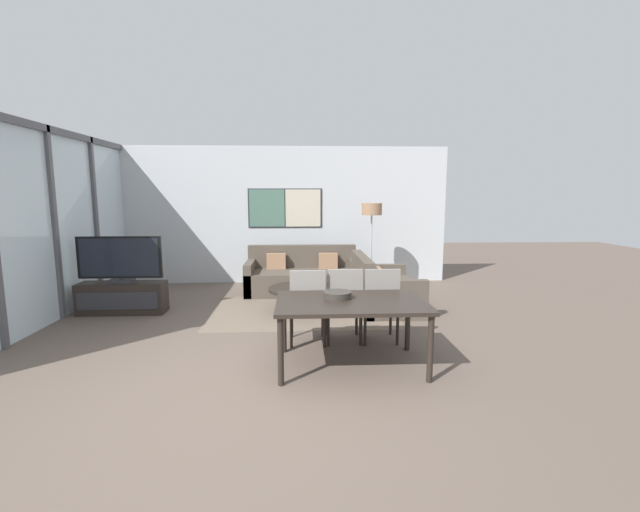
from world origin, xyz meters
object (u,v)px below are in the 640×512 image
at_px(coffee_table, 303,293).
at_px(dining_chair_right, 380,302).
at_px(dining_chair_centre, 344,302).
at_px(tv_console, 122,298).
at_px(television, 120,260).
at_px(floor_lamp, 372,215).
at_px(fruit_bowl, 338,294).
at_px(dining_chair_left, 308,303).
at_px(dining_table, 351,307).
at_px(sofa_main, 302,277).
at_px(sofa_side, 381,291).

relative_size(coffee_table, dining_chair_right, 1.13).
relative_size(coffee_table, dining_chair_centre, 1.13).
bearing_deg(tv_console, coffee_table, -1.00).
distance_m(television, floor_lamp, 4.38).
bearing_deg(floor_lamp, television, -161.67).
relative_size(tv_console, fruit_bowl, 4.35).
distance_m(television, dining_chair_left, 3.26).
bearing_deg(tv_console, dining_table, -33.95).
height_order(sofa_main, sofa_side, same).
xyz_separation_m(sofa_main, dining_chair_right, (0.94, -2.84, 0.25)).
distance_m(tv_console, dining_chair_centre, 3.63).
distance_m(coffee_table, dining_chair_centre, 1.54).
relative_size(coffee_table, dining_table, 0.68).
bearing_deg(dining_chair_centre, coffee_table, 108.95).
distance_m(television, sofa_side, 4.11).
bearing_deg(sofa_side, dining_table, 161.77).
bearing_deg(coffee_table, dining_chair_left, -88.29).
distance_m(dining_chair_left, floor_lamp, 3.30).
height_order(tv_console, sofa_main, sofa_main).
bearing_deg(dining_chair_centre, sofa_side, 64.35).
bearing_deg(tv_console, sofa_side, 1.61).
height_order(dining_chair_left, floor_lamp, floor_lamp).
height_order(tv_console, dining_chair_centre, dining_chair_centre).
xyz_separation_m(sofa_side, dining_table, (-0.77, -2.34, 0.38)).
bearing_deg(dining_chair_left, tv_console, 151.57).
height_order(dining_chair_centre, floor_lamp, floor_lamp).
height_order(dining_chair_left, dining_chair_centre, same).
height_order(television, dining_table, television).
height_order(sofa_main, dining_chair_centre, dining_chair_centre).
relative_size(dining_table, dining_chair_left, 1.67).
bearing_deg(floor_lamp, coffee_table, -132.77).
bearing_deg(fruit_bowl, sofa_side, 67.91).
bearing_deg(dining_chair_right, floor_lamp, 82.77).
bearing_deg(dining_chair_left, sofa_main, 90.89).
bearing_deg(tv_console, sofa_main, 25.42).
distance_m(television, coffee_table, 2.86).
bearing_deg(dining_chair_left, sofa_side, 53.67).
xyz_separation_m(dining_chair_centre, dining_chair_right, (0.45, -0.02, 0.00)).
xyz_separation_m(coffee_table, fruit_bowl, (0.36, -2.06, 0.47)).
distance_m(sofa_main, fruit_bowl, 3.50).
bearing_deg(television, coffee_table, -1.02).
bearing_deg(floor_lamp, dining_chair_left, -113.47).
distance_m(dining_table, dining_chair_right, 0.86).
bearing_deg(fruit_bowl, dining_chair_left, 119.07).
height_order(dining_table, dining_chair_centre, dining_chair_centre).
height_order(dining_table, fruit_bowl, fruit_bowl).
height_order(sofa_main, fruit_bowl, sofa_main).
bearing_deg(dining_table, tv_console, 146.05).
relative_size(sofa_side, dining_chair_left, 1.62).
height_order(coffee_table, dining_chair_right, dining_chair_right).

